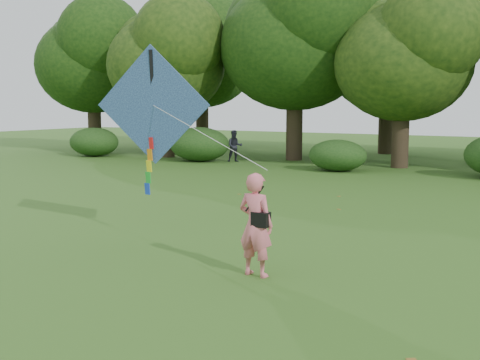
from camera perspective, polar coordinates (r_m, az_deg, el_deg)
The scene contains 7 objects.
ground at distance 10.63m, azimuth -4.51°, elevation -9.31°, with size 100.00×100.00×0.00m, color #265114.
man_kite_flyer at distance 10.57m, azimuth 1.49°, elevation -4.25°, with size 0.67×0.44×1.84m, color #E96D7D.
bystander_left at distance 31.34m, azimuth -0.50°, elevation 3.23°, with size 0.80×0.62×1.65m, color #20212B.
crossbody_bag at distance 10.46m, azimuth 1.98°, elevation -3.69°, with size 0.43×0.20×0.72m.
flying_kite at distance 13.45m, azimuth -8.24°, elevation 6.87°, with size 4.91×1.89×3.32m.
shrub_band at distance 26.85m, azimuth 16.17°, elevation 2.34°, with size 39.15×3.22×1.88m.
fallen_leaves at distance 13.62m, azimuth -0.39°, elevation -5.57°, with size 10.42×12.19×0.01m.
Camera 1 is at (5.86, -8.34, 3.03)m, focal length 45.00 mm.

